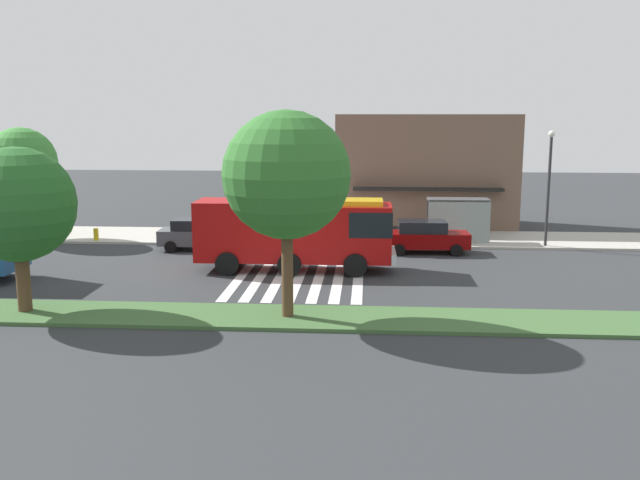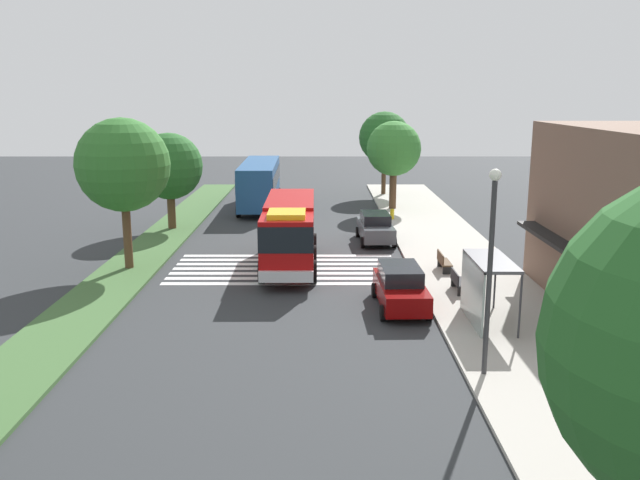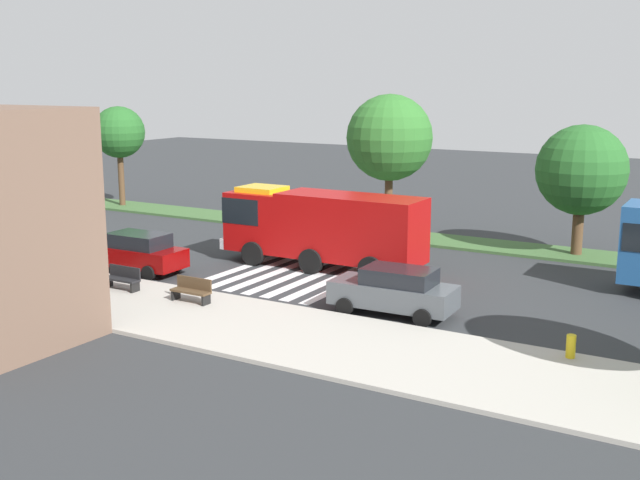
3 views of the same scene
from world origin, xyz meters
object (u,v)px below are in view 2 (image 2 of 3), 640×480
(street_lamp, at_px, (491,256))
(sidewalk_tree_west, at_px, (394,149))
(transit_bus, at_px, (260,181))
(fire_hydrant, at_px, (392,214))
(bus_stop_shelter, at_px, (482,278))
(parked_car_west, at_px, (375,227))
(sidewalk_tree_far_west, at_px, (384,137))
(median_tree_far_west, at_px, (169,167))
(fire_truck, at_px, (289,231))
(bench_west_of_shelter, at_px, (443,261))
(bench_near_shelter, at_px, (458,281))
(parked_car_mid, at_px, (400,287))
(median_tree_west, at_px, (123,165))

(street_lamp, relative_size, sidewalk_tree_west, 0.98)
(transit_bus, height_order, fire_hydrant, transit_bus)
(bus_stop_shelter, bearing_deg, parked_car_west, -169.13)
(bus_stop_shelter, relative_size, sidewalk_tree_far_west, 0.50)
(bus_stop_shelter, relative_size, median_tree_far_west, 0.57)
(fire_truck, distance_m, bench_west_of_shelter, 7.75)
(sidewalk_tree_far_west, bearing_deg, bench_near_shelter, 1.12)
(fire_truck, relative_size, bench_near_shelter, 5.90)
(parked_car_mid, xyz_separation_m, fire_hydrant, (-18.91, 1.70, -0.41))
(fire_truck, height_order, sidewalk_tree_west, sidewalk_tree_west)
(sidewalk_tree_west, relative_size, median_tree_west, 0.88)
(transit_bus, height_order, sidewalk_tree_far_west, sidewalk_tree_far_west)
(bus_stop_shelter, xyz_separation_m, median_tree_far_west, (-17.94, -15.61, 2.23))
(fire_truck, distance_m, fire_hydrant, 14.28)
(bench_west_of_shelter, bearing_deg, transit_bus, -150.51)
(bench_near_shelter, distance_m, sidewalk_tree_west, 21.83)
(bus_stop_shelter, xyz_separation_m, bench_near_shelter, (-4.00, -0.01, -1.30))
(sidewalk_tree_far_west, height_order, median_tree_far_west, sidewalk_tree_far_west)
(fire_hydrant, bearing_deg, bench_west_of_shelter, 4.48)
(transit_bus, xyz_separation_m, bus_stop_shelter, (26.34, 10.67, -0.20))
(bench_west_of_shelter, bearing_deg, bus_stop_shelter, 0.11)
(bench_west_of_shelter, xyz_separation_m, median_tree_west, (-0.57, -15.60, 4.66))
(median_tree_far_west, relative_size, median_tree_west, 0.82)
(sidewalk_tree_far_west, bearing_deg, sidewalk_tree_west, 0.00)
(bus_stop_shelter, relative_size, median_tree_west, 0.47)
(sidewalk_tree_west, bearing_deg, median_tree_west, -40.87)
(parked_car_mid, relative_size, street_lamp, 0.72)
(bench_near_shelter, relative_size, bench_west_of_shelter, 1.00)
(bus_stop_shelter, relative_size, street_lamp, 0.55)
(bench_near_shelter, relative_size, sidewalk_tree_west, 0.25)
(sidewalk_tree_far_west, bearing_deg, median_tree_far_west, -45.45)
(bench_west_of_shelter, xyz_separation_m, sidewalk_tree_far_west, (-25.25, -0.56, 4.38))
(fire_truck, xyz_separation_m, transit_bus, (-17.94, -3.07, 0.15))
(bench_west_of_shelter, distance_m, fire_hydrant, 13.56)
(transit_bus, bearing_deg, sidewalk_tree_far_west, -58.59)
(transit_bus, distance_m, bench_near_shelter, 24.79)
(median_tree_far_west, relative_size, fire_hydrant, 8.72)
(transit_bus, relative_size, median_tree_far_west, 1.82)
(bench_near_shelter, distance_m, street_lamp, 9.38)
(parked_car_mid, distance_m, sidewalk_tree_west, 23.73)
(parked_car_mid, distance_m, bus_stop_shelter, 3.63)
(parked_car_west, bearing_deg, sidewalk_tree_west, 166.21)
(fire_truck, height_order, sidewalk_tree_far_west, sidewalk_tree_far_west)
(fire_hydrant, bearing_deg, sidewalk_tree_far_west, 177.56)
(fire_truck, relative_size, fire_hydrant, 13.48)
(fire_truck, relative_size, bench_west_of_shelter, 5.90)
(parked_car_mid, bearing_deg, bench_near_shelter, 122.60)
(parked_car_mid, relative_size, bench_near_shelter, 2.89)
(fire_truck, distance_m, transit_bus, 18.20)
(fire_hydrant, bearing_deg, fire_truck, -27.32)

